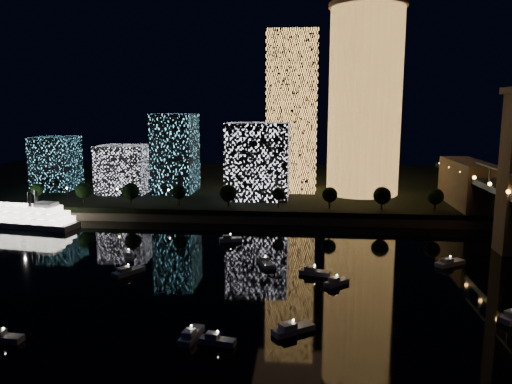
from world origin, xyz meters
TOP-DOWN VIEW (x-y plane):
  - ground at (0.00, 0.00)m, footprint 520.00×520.00m
  - far_bank at (0.00, 160.00)m, footprint 420.00×160.00m
  - seawall at (0.00, 82.00)m, footprint 420.00×6.00m
  - tower_cylindrical at (26.24, 124.39)m, footprint 34.00×34.00m
  - tower_rectangular at (-6.26, 131.41)m, footprint 22.99×22.99m
  - midrise_blocks at (-59.62, 116.31)m, footprint 121.02×35.91m
  - riverboat at (-107.07, 67.96)m, footprint 47.41×16.47m
  - motorboats at (0.86, 8.24)m, footprint 116.95×78.80m
  - esplanade_trees at (-27.59, 88.00)m, footprint 165.72×6.85m
  - street_lamps at (-34.00, 94.00)m, footprint 132.70×0.70m

SIDE VIEW (x-z plane):
  - ground at x=0.00m, z-range 0.00..0.00m
  - motorboats at x=0.86m, z-range -0.58..2.20m
  - seawall at x=0.00m, z-range 0.00..3.00m
  - far_bank at x=0.00m, z-range 0.00..5.00m
  - riverboat at x=-107.07m, z-range -3.41..10.60m
  - street_lamps at x=-34.00m, z-range 6.20..11.85m
  - esplanade_trees at x=-27.59m, z-range 6.01..14.94m
  - midrise_blocks at x=-59.62m, z-range 2.15..38.34m
  - tower_rectangular at x=-6.26m, z-range 5.00..78.16m
  - tower_cylindrical at x=26.24m, z-range 5.13..88.76m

